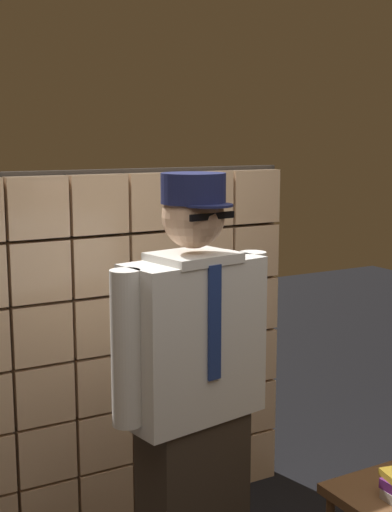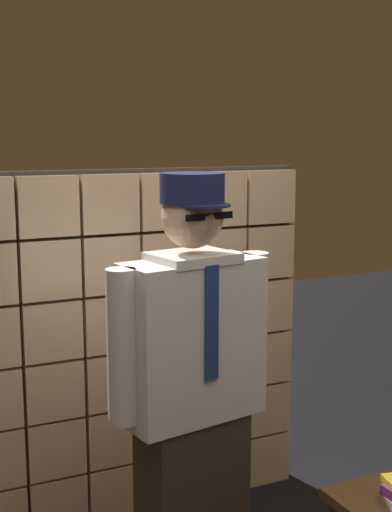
{
  "view_description": "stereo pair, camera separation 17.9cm",
  "coord_description": "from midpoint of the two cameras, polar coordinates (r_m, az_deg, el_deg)",
  "views": [
    {
      "loc": [
        -1.35,
        -1.68,
        1.92
      ],
      "look_at": [
        -0.08,
        0.59,
        1.47
      ],
      "focal_mm": 49.36,
      "sensor_mm": 36.0,
      "label": 1
    },
    {
      "loc": [
        -1.2,
        -1.76,
        1.92
      ],
      "look_at": [
        -0.08,
        0.59,
        1.47
      ],
      "focal_mm": 49.36,
      "sensor_mm": 36.0,
      "label": 2
    }
  ],
  "objects": [
    {
      "name": "glass_block_wall",
      "position": [
        3.54,
        -3.17,
        -7.48
      ],
      "size": [
        1.78,
        0.1,
        1.78
      ],
      "color": "#E0B78C",
      "rests_on": "ground"
    },
    {
      "name": "standing_person",
      "position": [
        2.72,
        1.64,
        -11.49
      ],
      "size": [
        0.71,
        0.34,
        1.78
      ],
      "rotation": [
        0.0,
        0.0,
        0.17
      ],
      "color": "#382D23",
      "rests_on": "ground"
    }
  ]
}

